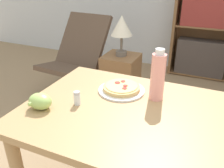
# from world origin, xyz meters

# --- Properties ---
(dining_table) EXTENTS (1.20, 0.74, 0.76)m
(dining_table) POSITION_xyz_m (-0.10, 0.05, 0.65)
(dining_table) COLOR tan
(dining_table) RESTS_ON ground_plane
(pizza_on_plate) EXTENTS (0.25, 0.25, 0.04)m
(pizza_on_plate) POSITION_xyz_m (-0.31, 0.21, 0.77)
(pizza_on_plate) COLOR white
(pizza_on_plate) RESTS_ON dining_table
(grape_bunch) EXTENTS (0.11, 0.10, 0.07)m
(grape_bunch) POSITION_xyz_m (-0.59, -0.10, 0.80)
(grape_bunch) COLOR #A8CC66
(grape_bunch) RESTS_ON dining_table
(drink_bottle) EXTENTS (0.07, 0.07, 0.26)m
(drink_bottle) POSITION_xyz_m (-0.12, 0.21, 0.88)
(drink_bottle) COLOR pink
(drink_bottle) RESTS_ON dining_table
(salt_shaker) EXTENTS (0.03, 0.03, 0.07)m
(salt_shaker) POSITION_xyz_m (-0.45, -0.00, 0.79)
(salt_shaker) COLOR white
(salt_shaker) RESTS_ON dining_table
(lounge_chair_near) EXTENTS (0.62, 0.81, 0.88)m
(lounge_chair_near) POSITION_xyz_m (-1.30, 1.31, 0.29)
(lounge_chair_near) COLOR black
(lounge_chair_near) RESTS_ON ground_plane
(bookshelf) EXTENTS (0.81, 0.28, 1.35)m
(bookshelf) POSITION_xyz_m (-0.03, 2.45, 0.62)
(bookshelf) COLOR brown
(bookshelf) RESTS_ON ground_plane
(side_table) EXTENTS (0.34, 0.34, 0.56)m
(side_table) POSITION_xyz_m (-0.73, 1.27, 0.28)
(side_table) COLOR brown
(side_table) RESTS_ON ground_plane
(table_lamp) EXTENTS (0.21, 0.21, 0.39)m
(table_lamp) POSITION_xyz_m (-0.73, 1.27, 0.84)
(table_lamp) COLOR #665B51
(table_lamp) RESTS_ON side_table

